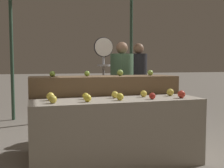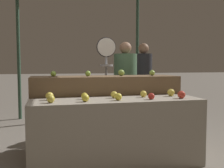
% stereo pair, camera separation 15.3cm
% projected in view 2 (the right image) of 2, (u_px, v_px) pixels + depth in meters
% --- Properties ---
extents(ground_plane, '(60.00, 60.00, 0.00)m').
position_uv_depth(ground_plane, '(117.00, 166.00, 3.01)').
color(ground_plane, gray).
extents(display_counter_front, '(1.94, 0.55, 0.77)m').
position_uv_depth(display_counter_front, '(117.00, 133.00, 2.98)').
color(display_counter_front, gray).
rests_on(display_counter_front, ground_plane).
extents(display_counter_back, '(1.94, 0.55, 1.01)m').
position_uv_depth(display_counter_back, '(105.00, 113.00, 3.55)').
color(display_counter_back, brown).
rests_on(display_counter_back, ground_plane).
extents(apple_front_0, '(0.08, 0.08, 0.08)m').
position_uv_depth(apple_front_0, '(51.00, 99.00, 2.66)').
color(apple_front_0, gold).
rests_on(apple_front_0, display_counter_front).
extents(apple_front_1, '(0.08, 0.08, 0.08)m').
position_uv_depth(apple_front_1, '(85.00, 98.00, 2.75)').
color(apple_front_1, gold).
rests_on(apple_front_1, display_counter_front).
extents(apple_front_2, '(0.08, 0.08, 0.08)m').
position_uv_depth(apple_front_2, '(118.00, 97.00, 2.85)').
color(apple_front_2, gold).
rests_on(apple_front_2, display_counter_front).
extents(apple_front_3, '(0.07, 0.07, 0.07)m').
position_uv_depth(apple_front_3, '(151.00, 96.00, 2.93)').
color(apple_front_3, '#B72D23').
rests_on(apple_front_3, display_counter_front).
extents(apple_front_4, '(0.09, 0.09, 0.09)m').
position_uv_depth(apple_front_4, '(181.00, 95.00, 3.01)').
color(apple_front_4, red).
rests_on(apple_front_4, display_counter_front).
extents(apple_front_5, '(0.09, 0.09, 0.09)m').
position_uv_depth(apple_front_5, '(50.00, 96.00, 2.88)').
color(apple_front_5, yellow).
rests_on(apple_front_5, display_counter_front).
extents(apple_front_6, '(0.07, 0.07, 0.07)m').
position_uv_depth(apple_front_6, '(85.00, 96.00, 2.95)').
color(apple_front_6, gold).
rests_on(apple_front_6, display_counter_front).
extents(apple_front_7, '(0.08, 0.08, 0.08)m').
position_uv_depth(apple_front_7, '(114.00, 95.00, 3.05)').
color(apple_front_7, yellow).
rests_on(apple_front_7, display_counter_front).
extents(apple_front_8, '(0.08, 0.08, 0.08)m').
position_uv_depth(apple_front_8, '(143.00, 94.00, 3.13)').
color(apple_front_8, yellow).
rests_on(apple_front_8, display_counter_front).
extents(apple_front_9, '(0.09, 0.09, 0.09)m').
position_uv_depth(apple_front_9, '(171.00, 93.00, 3.23)').
color(apple_front_9, gold).
rests_on(apple_front_9, display_counter_front).
extents(apple_back_0, '(0.07, 0.07, 0.07)m').
position_uv_depth(apple_back_0, '(53.00, 74.00, 3.35)').
color(apple_back_0, '#84AD3D').
rests_on(apple_back_0, display_counter_back).
extents(apple_back_1, '(0.07, 0.07, 0.07)m').
position_uv_depth(apple_back_1, '(88.00, 74.00, 3.46)').
color(apple_back_1, '#84AD3D').
rests_on(apple_back_1, display_counter_back).
extents(apple_back_2, '(0.09, 0.09, 0.09)m').
position_uv_depth(apple_back_2, '(121.00, 73.00, 3.56)').
color(apple_back_2, '#8EB247').
rests_on(apple_back_2, display_counter_back).
extents(apple_back_3, '(0.08, 0.08, 0.08)m').
position_uv_depth(apple_back_3, '(152.00, 73.00, 3.67)').
color(apple_back_3, '#8EB247').
rests_on(apple_back_3, display_counter_back).
extents(produce_scale, '(0.30, 0.20, 1.58)m').
position_uv_depth(produce_scale, '(106.00, 65.00, 4.07)').
color(produce_scale, '#99999E').
rests_on(produce_scale, ground_plane).
extents(person_vendor_at_scale, '(0.47, 0.47, 1.55)m').
position_uv_depth(person_vendor_at_scale, '(125.00, 81.00, 4.49)').
color(person_vendor_at_scale, '#2D2D38').
rests_on(person_vendor_at_scale, ground_plane).
extents(person_customer_left, '(0.46, 0.46, 1.58)m').
position_uv_depth(person_customer_left, '(143.00, 77.00, 5.24)').
color(person_customer_left, '#2D2D38').
rests_on(person_customer_left, ground_plane).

